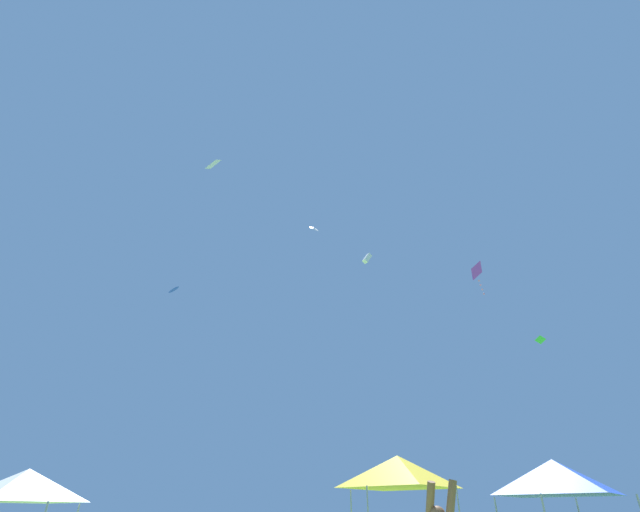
# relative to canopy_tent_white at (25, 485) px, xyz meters

# --- Properties ---
(canopy_tent_white) EXTENTS (2.72, 2.72, 2.91)m
(canopy_tent_white) POSITION_rel_canopy_tent_white_xyz_m (0.00, 0.00, 0.00)
(canopy_tent_white) COLOR #9E9EA3
(canopy_tent_white) RESTS_ON ground
(canopy_tent_yellow) EXTENTS (3.44, 3.44, 3.68)m
(canopy_tent_yellow) POSITION_rel_canopy_tent_white_xyz_m (11.85, 2.58, 0.65)
(canopy_tent_yellow) COLOR #9E9EA3
(canopy_tent_yellow) RESTS_ON ground
(canopy_tent_blue) EXTENTS (2.93, 2.93, 3.14)m
(canopy_tent_blue) POSITION_rel_canopy_tent_white_xyz_m (15.19, -2.01, 0.19)
(canopy_tent_blue) COLOR #9E9EA3
(canopy_tent_blue) RESTS_ON ground
(kite_white_diamond) EXTENTS (1.18, 1.17, 1.03)m
(kite_white_diamond) POSITION_rel_canopy_tent_white_xyz_m (1.89, 10.71, 21.64)
(kite_white_diamond) COLOR white
(kite_blue_delta) EXTENTS (1.09, 1.17, 0.70)m
(kite_blue_delta) POSITION_rel_canopy_tent_white_xyz_m (-1.39, 19.95, 15.66)
(kite_blue_delta) COLOR blue
(kite_white_delta) EXTENTS (1.04, 0.93, 0.71)m
(kite_white_delta) POSITION_rel_canopy_tent_white_xyz_m (10.25, 18.66, 21.78)
(kite_white_delta) COLOR white
(kite_white_box) EXTENTS (0.95, 0.71, 1.01)m
(kite_white_box) POSITION_rel_canopy_tent_white_xyz_m (14.72, 17.52, 18.31)
(kite_white_box) COLOR white
(kite_purple_diamond) EXTENTS (1.20, 1.22, 2.77)m
(kite_purple_diamond) POSITION_rel_canopy_tent_white_xyz_m (24.42, 17.73, 17.67)
(kite_purple_diamond) COLOR purple
(kite_green_diamond) EXTENTS (0.73, 0.81, 0.27)m
(kite_green_diamond) POSITION_rel_canopy_tent_white_xyz_m (23.41, 9.54, 8.68)
(kite_green_diamond) COLOR green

